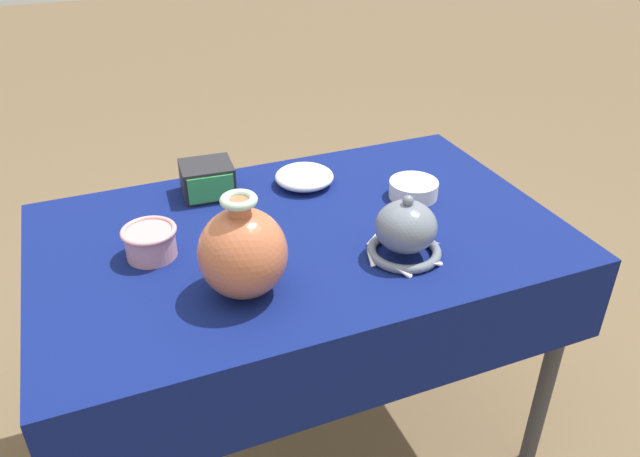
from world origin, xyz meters
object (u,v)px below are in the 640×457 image
(vase_tall_bulbous, at_px, (243,252))
(vase_dome_bell, at_px, (405,232))
(bowl_shallow_porcelain, at_px, (304,177))
(cup_wide_rose, at_px, (150,241))
(pot_squat_ivory, at_px, (413,189))
(mosaic_tile_box, at_px, (207,179))

(vase_tall_bulbous, height_order, vase_dome_bell, vase_tall_bulbous)
(vase_dome_bell, height_order, bowl_shallow_porcelain, vase_dome_bell)
(vase_tall_bulbous, distance_m, cup_wide_rose, 0.27)
(vase_dome_bell, xyz_separation_m, pot_squat_ivory, (0.16, 0.24, -0.04))
(vase_dome_bell, xyz_separation_m, bowl_shallow_porcelain, (-0.09, 0.42, -0.04))
(mosaic_tile_box, xyz_separation_m, cup_wide_rose, (-0.19, -0.25, -0.00))
(cup_wide_rose, bearing_deg, bowl_shallow_porcelain, 23.87)
(mosaic_tile_box, bearing_deg, vase_dome_bell, -49.06)
(vase_tall_bulbous, distance_m, vase_dome_bell, 0.38)
(cup_wide_rose, distance_m, bowl_shallow_porcelain, 0.49)
(vase_dome_bell, distance_m, pot_squat_ivory, 0.29)
(mosaic_tile_box, relative_size, cup_wide_rose, 1.14)
(bowl_shallow_porcelain, bearing_deg, mosaic_tile_box, 169.50)
(vase_tall_bulbous, xyz_separation_m, mosaic_tile_box, (0.03, 0.46, -0.06))
(mosaic_tile_box, bearing_deg, pot_squat_ivory, -19.60)
(vase_dome_bell, bearing_deg, vase_tall_bulbous, 179.22)
(cup_wide_rose, bearing_deg, mosaic_tile_box, 52.34)
(cup_wide_rose, bearing_deg, vase_tall_bulbous, -52.54)
(vase_dome_bell, relative_size, bowl_shallow_porcelain, 1.13)
(pot_squat_ivory, bearing_deg, mosaic_tile_box, 156.27)
(bowl_shallow_porcelain, relative_size, pot_squat_ivory, 1.24)
(vase_dome_bell, relative_size, cup_wide_rose, 1.46)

